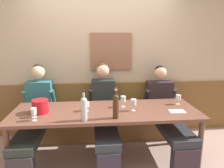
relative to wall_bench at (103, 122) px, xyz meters
name	(u,v)px	position (x,y,z in m)	size (l,w,h in m)	color
ground_plane	(107,164)	(0.00, -0.83, -0.29)	(6.80, 6.80, 0.02)	tan
room_wall_back	(102,56)	(0.00, 0.26, 1.12)	(6.80, 0.12, 2.80)	#CAB397
wood_wainscot_panel	(103,108)	(0.00, 0.21, 0.18)	(6.80, 0.03, 0.92)	brown
wall_bench	(103,122)	(0.00, 0.00, 0.00)	(2.83, 0.42, 0.94)	brown
dining_table	(106,115)	(0.00, -0.72, 0.40)	(2.53, 0.89, 0.76)	brown
person_center_right_seat	(35,111)	(-1.04, -0.36, 0.36)	(0.50, 1.34, 1.31)	#353034
person_right_seat	(104,109)	(0.00, -0.36, 0.36)	(0.48, 1.34, 1.31)	#322D3D
person_center_left_seat	(166,110)	(0.97, -0.39, 0.33)	(0.54, 1.33, 1.26)	#372A36
ice_bucket	(40,106)	(-0.86, -0.74, 0.56)	(0.21, 0.21, 0.18)	red
wine_bottle_green_tall	(84,108)	(-0.28, -1.06, 0.63)	(0.08, 0.08, 0.37)	silver
wine_bottle_amber_mid	(116,105)	(0.10, -1.02, 0.64)	(0.07, 0.07, 0.37)	#402513
wine_glass_by_bottle	(34,113)	(-0.88, -1.01, 0.58)	(0.06, 0.06, 0.15)	silver
wine_glass_center_rear	(34,111)	(-0.91, -0.90, 0.56)	(0.07, 0.07, 0.12)	silver
wine_glass_left_end	(133,103)	(0.37, -0.78, 0.59)	(0.08, 0.08, 0.16)	silver
wine_glass_near_bucket	(86,105)	(-0.26, -0.73, 0.56)	(0.08, 0.08, 0.12)	silver
wine_glass_right_end	(123,99)	(0.26, -0.61, 0.59)	(0.07, 0.07, 0.16)	silver
wine_glass_center_front	(178,98)	(1.09, -0.56, 0.57)	(0.07, 0.07, 0.14)	silver
tasting_sheet_left_guest	(177,111)	(0.96, -0.86, 0.48)	(0.21, 0.15, 0.00)	white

